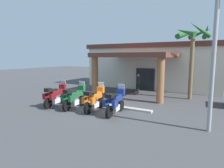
{
  "coord_description": "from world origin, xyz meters",
  "views": [
    {
      "loc": [
        6.37,
        -9.92,
        3.2
      ],
      "look_at": [
        -0.65,
        2.46,
        1.2
      ],
      "focal_mm": 31.47,
      "sensor_mm": 36.0,
      "label": 1
    }
  ],
  "objects": [
    {
      "name": "motorcycle_orange",
      "position": [
        -0.12,
        -0.59,
        0.7
      ],
      "size": [
        0.73,
        2.21,
        1.61
      ],
      "rotation": [
        0.0,
        0.0,
        1.65
      ],
      "color": "black",
      "rests_on": "ground_plane"
    },
    {
      "name": "motel_building",
      "position": [
        0.0,
        10.52,
        2.28
      ],
      "size": [
        13.48,
        11.02,
        4.46
      ],
      "rotation": [
        0.0,
        0.0,
        -0.0
      ],
      "color": "silver",
      "rests_on": "ground_plane"
    },
    {
      "name": "roadside_sign",
      "position": [
        5.99,
        -0.81,
        4.48
      ],
      "size": [
        1.4,
        0.18,
        6.69
      ],
      "color": "#99999E",
      "rests_on": "ground_plane"
    },
    {
      "name": "motorcycle_blue",
      "position": [
        1.29,
        -0.6,
        0.7
      ],
      "size": [
        0.73,
        2.21,
        1.61
      ],
      "rotation": [
        0.0,
        0.0,
        1.64
      ],
      "color": "black",
      "rests_on": "ground_plane"
    },
    {
      "name": "ground_plane",
      "position": [
        0.0,
        0.0,
        0.0
      ],
      "size": [
        80.0,
        80.0,
        0.0
      ],
      "primitive_type": "plane",
      "color": "#424244"
    },
    {
      "name": "motorcycle_maroon",
      "position": [
        -2.94,
        -0.9,
        0.7
      ],
      "size": [
        0.79,
        2.21,
        1.61
      ],
      "rotation": [
        0.0,
        0.0,
        1.7
      ],
      "color": "black",
      "rests_on": "ground_plane"
    },
    {
      "name": "curb_strip",
      "position": [
        -0.82,
        0.68,
        0.06
      ],
      "size": [
        7.65,
        0.36,
        0.12
      ],
      "primitive_type": "cube",
      "color": "#ADA89E",
      "rests_on": "ground_plane"
    },
    {
      "name": "palm_tree_near_portico",
      "position": [
        4.3,
        5.66,
        4.37
      ],
      "size": [
        2.59,
        2.68,
        5.62
      ],
      "color": "brown",
      "rests_on": "ground_plane"
    },
    {
      "name": "motorcycle_green",
      "position": [
        -1.53,
        -0.72,
        0.7
      ],
      "size": [
        0.72,
        2.21,
        1.61
      ],
      "rotation": [
        0.0,
        0.0,
        1.62
      ],
      "color": "black",
      "rests_on": "ground_plane"
    },
    {
      "name": "pedestrian",
      "position": [
        0.03,
        5.88,
        0.99
      ],
      "size": [
        0.32,
        0.53,
        1.7
      ],
      "rotation": [
        0.0,
        0.0,
        6.28
      ],
      "color": "black",
      "rests_on": "ground_plane"
    }
  ]
}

